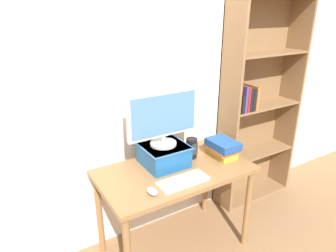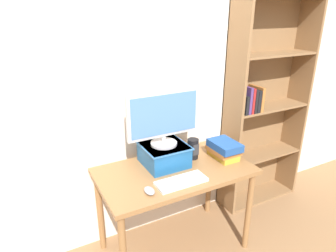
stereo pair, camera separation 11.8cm
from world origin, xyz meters
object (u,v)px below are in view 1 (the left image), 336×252
at_px(desk, 175,180).
at_px(computer_monitor, 163,117).
at_px(keyboard, 183,181).
at_px(book_stack, 222,148).
at_px(bookshelf_unit, 257,105).
at_px(computer_mouse, 152,191).
at_px(desk_speaker, 192,148).
at_px(riser_box, 163,154).

distance_m(desk, computer_monitor, 0.51).
bearing_deg(keyboard, book_stack, 18.79).
relative_size(computer_monitor, book_stack, 2.19).
distance_m(desk, bookshelf_unit, 1.23).
height_order(bookshelf_unit, book_stack, bookshelf_unit).
distance_m(computer_mouse, book_stack, 0.79).
bearing_deg(computer_mouse, keyboard, 1.89).
relative_size(desk, computer_monitor, 2.01).
bearing_deg(desk_speaker, computer_monitor, 175.58).
distance_m(riser_box, desk_speaker, 0.26).
bearing_deg(desk, keyboard, -105.80).
height_order(riser_box, book_stack, riser_box).
relative_size(desk, book_stack, 4.40).
bearing_deg(computer_monitor, computer_mouse, -130.75).
distance_m(bookshelf_unit, desk_speaker, 0.96).
height_order(riser_box, computer_mouse, riser_box).
distance_m(bookshelf_unit, book_stack, 0.78).
distance_m(riser_box, computer_monitor, 0.31).
bearing_deg(desk, computer_monitor, 106.99).
height_order(computer_monitor, keyboard, computer_monitor).
xyz_separation_m(bookshelf_unit, riser_box, (-1.18, -0.16, -0.18)).
bearing_deg(desk_speaker, book_stack, -27.07).
height_order(computer_monitor, desk_speaker, computer_monitor).
bearing_deg(computer_mouse, bookshelf_unit, 18.15).
height_order(riser_box, keyboard, riser_box).
height_order(desk, book_stack, book_stack).
bearing_deg(computer_monitor, bookshelf_unit, 7.64).
bearing_deg(computer_monitor, riser_box, 90.00).
relative_size(bookshelf_unit, desk_speaker, 12.03).
height_order(desk, riser_box, riser_box).
bearing_deg(bookshelf_unit, computer_monitor, -172.36).
distance_m(desk, keyboard, 0.23).
bearing_deg(computer_monitor, book_stack, -15.71).
xyz_separation_m(keyboard, computer_mouse, (-0.26, -0.01, 0.01)).
xyz_separation_m(desk, computer_mouse, (-0.31, -0.20, 0.11)).
height_order(desk, bookshelf_unit, bookshelf_unit).
bearing_deg(riser_box, bookshelf_unit, 7.57).
xyz_separation_m(computer_mouse, desk_speaker, (0.53, 0.30, 0.07)).
relative_size(bookshelf_unit, keyboard, 5.44).
height_order(bookshelf_unit, keyboard, bookshelf_unit).
bearing_deg(bookshelf_unit, keyboard, -158.67).
relative_size(keyboard, computer_mouse, 3.62).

